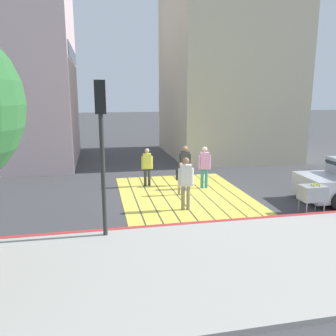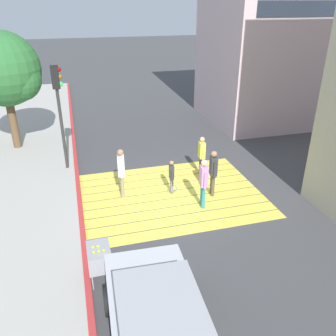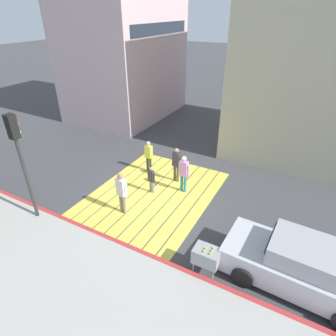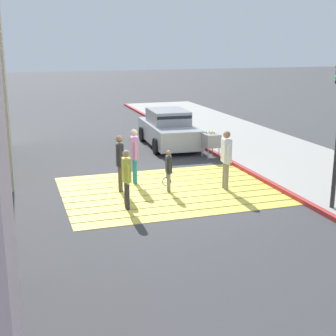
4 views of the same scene
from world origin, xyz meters
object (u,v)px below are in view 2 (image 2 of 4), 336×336
object	(u,v)px
traffic_light_corner	(59,98)
pedestrian_child_with_racket	(172,175)
pedestrian_adult_trailing	(202,153)
pedestrian_teen_behind	(213,170)
car_parked_near_curb	(160,332)
pedestrian_adult_side	(121,170)
tennis_ball_cart	(99,257)
street_tree	(6,71)
pedestrian_adult_lead	(203,180)

from	to	relation	value
traffic_light_corner	pedestrian_child_with_racket	size ratio (longest dim) A/B	3.28
pedestrian_adult_trailing	pedestrian_teen_behind	world-z (taller)	pedestrian_teen_behind
car_parked_near_curb	pedestrian_adult_side	distance (m)	6.54
car_parked_near_curb	pedestrian_child_with_racket	size ratio (longest dim) A/B	3.39
tennis_ball_cart	pedestrian_adult_side	xyz separation A→B (m)	(1.18, 4.01, 0.36)
street_tree	pedestrian_adult_side	distance (m)	7.39
street_tree	pedestrian_child_with_racket	bearing A→B (deg)	-45.97
pedestrian_adult_trailing	pedestrian_teen_behind	size ratio (longest dim) A/B	0.95
pedestrian_adult_trailing	pedestrian_adult_side	bearing A→B (deg)	-165.84
car_parked_near_curb	pedestrian_adult_side	xyz separation A→B (m)	(0.28, 6.53, 0.33)
tennis_ball_cart	pedestrian_teen_behind	bearing A→B (deg)	36.80
pedestrian_adult_trailing	traffic_light_corner	bearing A→B (deg)	159.58
traffic_light_corner	street_tree	world-z (taller)	street_tree
pedestrian_adult_lead	pedestrian_teen_behind	size ratio (longest dim) A/B	1.02
traffic_light_corner	pedestrian_child_with_racket	bearing A→B (deg)	-39.92
street_tree	pedestrian_child_with_racket	distance (m)	8.76
pedestrian_adult_lead	pedestrian_adult_side	bearing A→B (deg)	149.85
traffic_light_corner	car_parked_near_curb	bearing A→B (deg)	-80.36
traffic_light_corner	pedestrian_child_with_racket	xyz separation A→B (m)	(3.61, -3.02, -2.31)
street_tree	pedestrian_child_with_racket	world-z (taller)	street_tree
traffic_light_corner	pedestrian_adult_lead	world-z (taller)	traffic_light_corner
street_tree	traffic_light_corner	bearing A→B (deg)	-53.86
pedestrian_child_with_racket	pedestrian_teen_behind	bearing A→B (deg)	-20.61
street_tree	pedestrian_teen_behind	bearing A→B (deg)	-42.22
pedestrian_adult_trailing	pedestrian_adult_lead	bearing A→B (deg)	-109.13
pedestrian_adult_side	pedestrian_teen_behind	world-z (taller)	pedestrian_adult_side
tennis_ball_cart	pedestrian_adult_lead	bearing A→B (deg)	34.67
pedestrian_adult_side	pedestrian_child_with_racket	world-z (taller)	pedestrian_adult_side
street_tree	pedestrian_adult_lead	world-z (taller)	street_tree
pedestrian_adult_trailing	pedestrian_child_with_racket	bearing A→B (deg)	-144.54
traffic_light_corner	pedestrian_adult_trailing	distance (m)	5.89
tennis_ball_cart	street_tree	bearing A→B (deg)	106.19
car_parked_near_curb	traffic_light_corner	bearing A→B (deg)	99.64
pedestrian_adult_lead	pedestrian_teen_behind	bearing A→B (deg)	47.30
pedestrian_adult_lead	pedestrian_adult_side	distance (m)	2.90
tennis_ball_cart	pedestrian_teen_behind	world-z (taller)	pedestrian_teen_behind
pedestrian_child_with_racket	street_tree	bearing A→B (deg)	134.03
car_parked_near_curb	pedestrian_adult_lead	bearing A→B (deg)	61.21
traffic_light_corner	pedestrian_child_with_racket	distance (m)	5.25
pedestrian_adult_lead	traffic_light_corner	bearing A→B (deg)	136.02
street_tree	pedestrian_child_with_racket	size ratio (longest dim) A/B	4.11
tennis_ball_cart	pedestrian_adult_side	size ratio (longest dim) A/B	0.56
street_tree	pedestrian_teen_behind	world-z (taller)	street_tree
car_parked_near_curb	street_tree	xyz separation A→B (m)	(-3.71, 12.20, 2.90)
car_parked_near_curb	pedestrian_child_with_racket	xyz separation A→B (m)	(2.03, 6.26, -0.01)
street_tree	pedestrian_adult_side	world-z (taller)	street_tree
street_tree	pedestrian_adult_side	bearing A→B (deg)	-54.90
pedestrian_adult_side	pedestrian_teen_behind	xyz separation A→B (m)	(3.13, -0.79, -0.06)
traffic_light_corner	pedestrian_teen_behind	world-z (taller)	traffic_light_corner
pedestrian_adult_side	pedestrian_teen_behind	size ratio (longest dim) A/B	1.06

